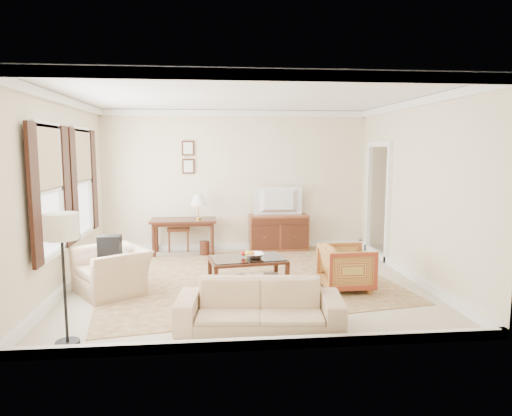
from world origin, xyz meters
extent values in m
cube|color=beige|center=(0.00, 0.00, 0.00)|extent=(5.50, 5.00, 0.01)
cube|color=white|center=(0.00, 0.00, 2.90)|extent=(5.50, 5.00, 0.01)
cube|color=#F2E5C5|center=(0.00, 2.50, 1.45)|extent=(5.50, 0.01, 2.90)
cube|color=#F2E5C5|center=(0.00, -2.50, 1.45)|extent=(5.50, 0.01, 2.90)
cube|color=#F2E5C5|center=(-2.75, 0.00, 1.45)|extent=(0.01, 5.00, 2.90)
cube|color=#F2E5C5|center=(2.75, 0.00, 1.45)|extent=(0.01, 5.00, 2.90)
cube|color=beige|center=(4.25, 1.15, 0.00)|extent=(3.00, 2.70, 0.01)
cube|color=brown|center=(-0.03, 0.19, 0.01)|extent=(5.05, 4.52, 0.01)
cube|color=#411E12|center=(-1.09, 2.08, 0.69)|extent=(1.30, 0.65, 0.05)
cylinder|color=#411E12|center=(-1.65, 1.83, 0.33)|extent=(0.07, 0.07, 0.66)
cylinder|color=#411E12|center=(-0.52, 1.83, 0.33)|extent=(0.07, 0.07, 0.66)
cylinder|color=#411E12|center=(-1.65, 2.32, 0.33)|extent=(0.07, 0.07, 0.66)
cylinder|color=#411E12|center=(-0.52, 2.32, 0.33)|extent=(0.07, 0.07, 0.66)
cube|color=brown|center=(0.86, 2.24, 0.37)|extent=(1.21, 0.47, 0.75)
imported|color=black|center=(0.86, 2.22, 1.23)|extent=(0.96, 0.55, 0.13)
cube|color=#411E12|center=(0.01, -0.33, 0.44)|extent=(1.21, 0.82, 0.04)
cube|color=silver|center=(0.01, -0.33, 0.47)|extent=(1.14, 0.75, 0.01)
cube|color=silver|center=(0.01, -0.33, 0.16)|extent=(1.12, 0.73, 0.02)
cube|color=#411E12|center=(-0.47, -0.70, 0.22)|extent=(0.07, 0.07, 0.44)
cube|color=#411E12|center=(0.58, -0.55, 0.22)|extent=(0.07, 0.07, 0.44)
cube|color=#411E12|center=(-0.56, -0.11, 0.22)|extent=(0.07, 0.07, 0.44)
cube|color=#411E12|center=(0.50, 0.05, 0.22)|extent=(0.07, 0.07, 0.44)
imported|color=silver|center=(0.11, -0.37, 0.53)|extent=(0.42, 0.42, 0.10)
imported|color=brown|center=(-0.20, -0.38, 0.19)|extent=(0.28, 0.13, 0.38)
imported|color=brown|center=(0.26, -0.29, 0.18)|extent=(0.28, 0.06, 0.38)
imported|color=#963520|center=(1.48, -0.54, 0.37)|extent=(0.69, 0.74, 0.74)
imported|color=#CAAB89|center=(-2.00, -0.33, 0.44)|extent=(1.12, 1.21, 0.89)
cube|color=black|center=(-2.03, -0.27, 0.69)|extent=(0.32, 0.38, 0.40)
imported|color=#CAAB89|center=(0.02, -1.91, 0.38)|extent=(1.98, 0.77, 0.75)
cylinder|color=black|center=(-2.10, -2.15, 0.02)|extent=(0.26, 0.26, 0.04)
cylinder|color=black|center=(-2.10, -2.15, 0.62)|extent=(0.03, 0.03, 1.21)
cylinder|color=silver|center=(-2.10, -2.15, 1.30)|extent=(0.36, 0.36, 0.28)
camera|label=1|loc=(-0.53, -7.04, 2.12)|focal=32.00mm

